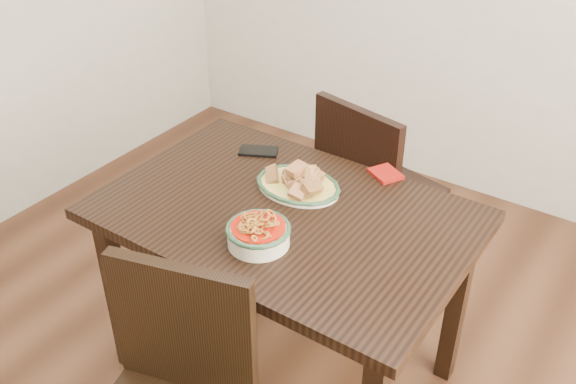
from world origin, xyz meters
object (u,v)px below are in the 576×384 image
Objects in this scene: chair_far at (370,185)px; fish_plate at (298,177)px; dining_table at (285,234)px; smartphone at (259,151)px; noodle_bowl at (258,232)px.

fish_plate is (-0.03, -0.52, 0.30)m from chair_far.
dining_table is 8.36× the size of smartphone.
noodle_bowl is (0.07, -0.33, -0.00)m from fish_plate.
chair_far is at bearing 93.13° from noodle_bowl.
chair_far reaches higher than dining_table.
dining_table is 0.67m from chair_far.
noodle_bowl is at bearing 105.18° from chair_far.
fish_plate is at bearing 105.18° from dining_table.
chair_far is at bearing 87.02° from fish_plate.
fish_plate is 2.08× the size of smartphone.
dining_table is at bearing -67.86° from smartphone.
dining_table is 6.04× the size of noodle_bowl.
fish_plate is 0.29m from smartphone.
fish_plate is (-0.04, 0.14, 0.14)m from dining_table.
chair_far is 0.89m from noodle_bowl.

